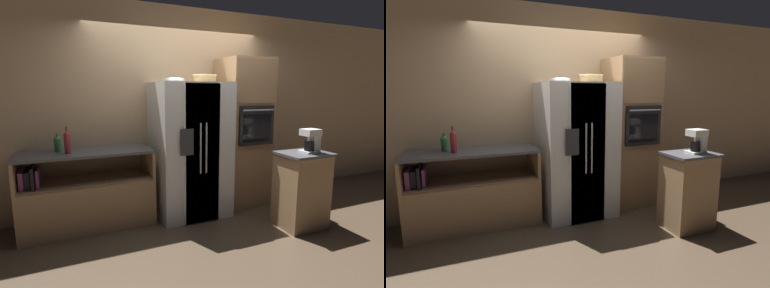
% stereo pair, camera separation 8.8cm
% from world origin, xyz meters
% --- Properties ---
extents(ground_plane, '(20.00, 20.00, 0.00)m').
position_xyz_m(ground_plane, '(0.00, 0.00, 0.00)').
color(ground_plane, '#4C3D2D').
extents(wall_back, '(12.00, 0.06, 2.80)m').
position_xyz_m(wall_back, '(0.00, 0.46, 1.40)').
color(wall_back, tan).
rests_on(wall_back, ground_plane).
extents(counter_left, '(1.54, 0.63, 0.95)m').
position_xyz_m(counter_left, '(-1.31, 0.12, 0.34)').
color(counter_left, '#A87F56').
rests_on(counter_left, ground_plane).
extents(refrigerator, '(0.94, 0.85, 1.76)m').
position_xyz_m(refrigerator, '(0.01, 0.02, 0.88)').
color(refrigerator, silver).
rests_on(refrigerator, ground_plane).
extents(wall_oven, '(0.66, 0.72, 2.11)m').
position_xyz_m(wall_oven, '(0.89, 0.10, 1.06)').
color(wall_oven, '#A87F56').
rests_on(wall_oven, ground_plane).
extents(island_counter, '(0.59, 0.48, 0.93)m').
position_xyz_m(island_counter, '(1.10, -0.92, 0.47)').
color(island_counter, '#A87F56').
rests_on(island_counter, ground_plane).
extents(wicker_basket, '(0.33, 0.33, 0.10)m').
position_xyz_m(wicker_basket, '(0.23, 0.02, 1.82)').
color(wicker_basket, tan).
rests_on(wicker_basket, refrigerator).
extents(fruit_bowl, '(0.27, 0.27, 0.07)m').
position_xyz_m(fruit_bowl, '(-0.17, 0.10, 1.80)').
color(fruit_bowl, white).
rests_on(fruit_bowl, refrigerator).
extents(bottle_tall, '(0.07, 0.07, 0.31)m').
position_xyz_m(bottle_tall, '(-1.50, 0.06, 1.08)').
color(bottle_tall, maroon).
rests_on(bottle_tall, counter_left).
extents(bottle_short, '(0.08, 0.08, 0.21)m').
position_xyz_m(bottle_short, '(-1.60, 0.21, 1.05)').
color(bottle_short, '#33723F').
rests_on(bottle_short, counter_left).
extents(coffee_maker, '(0.20, 0.17, 0.28)m').
position_xyz_m(coffee_maker, '(1.17, -0.96, 1.09)').
color(coffee_maker, white).
rests_on(coffee_maker, island_counter).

